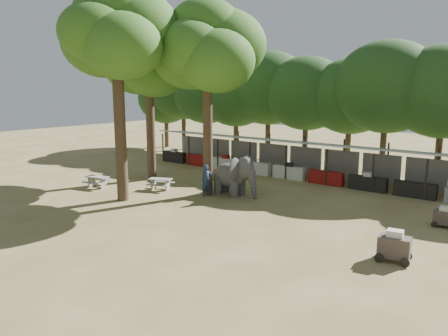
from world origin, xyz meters
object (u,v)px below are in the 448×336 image
Objects in this scene: yard_tree_center at (117,34)px; elephant at (235,175)px; yard_tree_left at (149,59)px; picnic_table_near at (98,180)px; cart_back at (445,217)px; picnic_table_far at (160,183)px; cart_front at (394,246)px; handler at (207,181)px; yard_tree_back at (207,48)px.

yard_tree_center is 10.30m from elephant.
yard_tree_left is 6.45× the size of picnic_table_near.
yard_tree_center is at bearing -134.29° from elephant.
picnic_table_far is at bearing -172.36° from cart_back.
elephant reaches higher than cart_front.
yard_tree_left is at bearing 122.22° from picnic_table_far.
yard_tree_center is 8.96× the size of cart_front.
cart_back is at bearing 2.08° from picnic_table_near.
cart_front is (15.15, 0.26, -8.61)m from yard_tree_center.
handler is 1.82× the size of cart_back.
picnic_table_near is 19.97m from cart_back.
elephant is at bearing 24.14° from yard_tree_back.
picnic_table_near is 1.64× the size of cart_back.
yard_tree_back is at bearing -1.94° from picnic_table_far.
picnic_table_near is at bearing -154.20° from yard_tree_back.
cart_back is (12.73, 1.81, -8.06)m from yard_tree_back.
yard_tree_left is 20.27m from cart_back.
yard_tree_left is 20.24m from cart_front.
elephant is at bearing 46.14° from yard_tree_center.
elephant is 1.82× the size of picnic_table_near.
yard_tree_left is 0.92× the size of yard_tree_center.
cart_front is 1.29× the size of cart_back.
handler is at bearing -13.38° from picnic_table_far.
handler is (0.36, -0.59, -7.59)m from yard_tree_back.
picnic_table_far is at bearing 17.38° from picnic_table_near.
yard_tree_back is 10.93× the size of cart_back.
cart_back is at bearing 75.38° from cart_front.
picnic_table_far is 1.35× the size of cart_front.
picnic_table_far is 16.00m from cart_back.
yard_tree_back is at bearing -9.46° from yard_tree_left.
elephant is at bearing 13.07° from picnic_table_near.
yard_tree_left is 9.77m from handler.
elephant is at bearing -2.55° from yard_tree_left.
yard_tree_center is 9.55m from handler.
yard_tree_center reaches higher than yard_tree_back.
elephant reaches higher than cart_back.
handler is at bearing -132.49° from elephant.
cart_back is (18.73, 0.81, -7.71)m from yard_tree_left.
cart_front is at bearing -14.11° from picnic_table_near.
handler is at bearing -171.98° from cart_back.
handler is (3.36, 3.42, -8.26)m from yard_tree_center.
handler is (-1.13, -1.25, -0.25)m from elephant.
handler is 1.05× the size of picnic_table_far.
yard_tree_back is 15.17m from cart_back.
cart_front is at bearing 0.98° from yard_tree_center.
picnic_table_far is (0.00, 2.88, -8.74)m from yard_tree_center.
yard_tree_back is 5.99× the size of handler.
cart_back is at bearing 8.09° from yard_tree_back.
elephant reaches higher than picnic_table_far.
picnic_table_far is at bearing 161.54° from cart_front.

